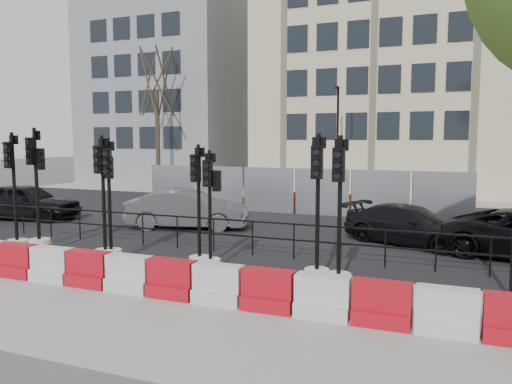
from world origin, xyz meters
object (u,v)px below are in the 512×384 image
at_px(traffic_signal_a, 16,230).
at_px(car_a, 25,202).
at_px(traffic_signal_d, 105,235).
at_px(car_c, 410,225).
at_px(traffic_signal_h, 338,260).

distance_m(traffic_signal_a, car_a, 6.56).
distance_m(traffic_signal_a, traffic_signal_d, 3.09).
bearing_deg(traffic_signal_d, car_a, 152.59).
height_order(traffic_signal_a, car_a, traffic_signal_a).
height_order(car_a, car_c, car_a).
height_order(traffic_signal_h, car_a, traffic_signal_h).
xyz_separation_m(traffic_signal_a, traffic_signal_h, (9.19, -0.10, -0.02)).
xyz_separation_m(traffic_signal_a, traffic_signal_d, (3.09, -0.04, 0.09)).
xyz_separation_m(traffic_signal_h, car_c, (1.02, 5.52, -0.08)).
relative_size(traffic_signal_h, car_c, 0.74).
relative_size(traffic_signal_d, car_c, 0.74).
bearing_deg(car_a, traffic_signal_h, -120.49).
relative_size(car_a, car_c, 1.01).
bearing_deg(traffic_signal_a, traffic_signal_d, 0.10).
xyz_separation_m(traffic_signal_d, car_c, (7.13, 5.46, -0.19)).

